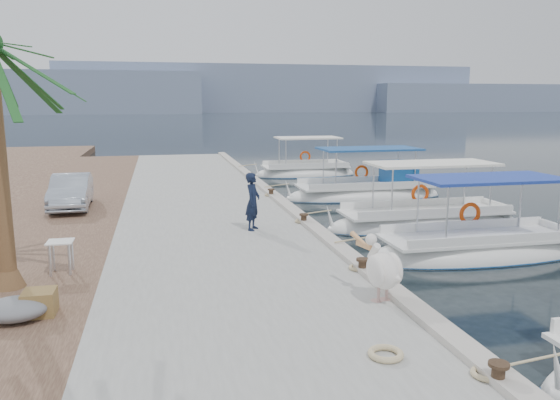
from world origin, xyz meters
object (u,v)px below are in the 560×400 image
(fishing_caique_c, at_px, (424,224))
(pelican, at_px, (382,269))
(parked_car, at_px, (71,191))
(fishing_caique_d, at_px, (366,194))
(fisherman, at_px, (253,201))
(fishing_caique_e, at_px, (305,174))
(fishing_caique_b, at_px, (479,252))

(fishing_caique_c, relative_size, pelican, 4.46)
(parked_car, bearing_deg, fishing_caique_d, 8.74)
(fishing_caique_c, distance_m, fisherman, 6.35)
(fisherman, distance_m, parked_car, 7.42)
(pelican, distance_m, parked_car, 13.11)
(fishing_caique_c, xyz_separation_m, fishing_caique_e, (-0.54, 13.59, 0.00))
(fishing_caique_d, distance_m, parked_car, 12.34)
(fishing_caique_e, bearing_deg, fishing_caique_d, -84.39)
(fishing_caique_d, bearing_deg, fishing_caique_c, -92.03)
(parked_car, bearing_deg, pelican, -59.13)
(fishing_caique_c, height_order, fishing_caique_e, same)
(fishing_caique_d, relative_size, fisherman, 4.28)
(fishing_caique_e, height_order, parked_car, fishing_caique_e)
(fishing_caique_b, height_order, parked_car, fishing_caique_b)
(fishing_caique_c, relative_size, fisherman, 4.16)
(fishing_caique_b, height_order, fishing_caique_e, same)
(fishing_caique_c, bearing_deg, fishing_caique_e, 92.29)
(pelican, bearing_deg, fishing_caique_e, 78.73)
(fishing_caique_c, relative_size, fishing_caique_e, 1.18)
(fishing_caique_c, bearing_deg, pelican, -122.59)
(fishing_caique_e, bearing_deg, pelican, -101.27)
(fisherman, height_order, parked_car, fisherman)
(pelican, distance_m, fisherman, 6.45)
(fishing_caique_b, height_order, fisherman, fishing_caique_b)
(fishing_caique_b, bearing_deg, pelican, -139.89)
(fishing_caique_c, distance_m, pelican, 8.83)
(fisherman, relative_size, parked_car, 0.47)
(fishing_caique_b, distance_m, fishing_caique_d, 9.53)
(fishing_caique_c, bearing_deg, fisherman, -169.77)
(pelican, xyz_separation_m, fisherman, (-1.41, 6.29, 0.22))
(fishing_caique_b, xyz_separation_m, pelican, (-4.52, -3.80, 1.00))
(fishing_caique_d, xyz_separation_m, fisherman, (-6.34, -7.03, 1.16))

